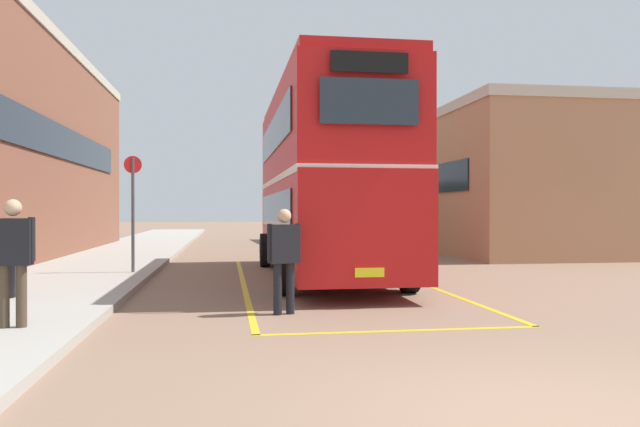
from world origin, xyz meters
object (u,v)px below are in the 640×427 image
object	(u,v)px
pedestrian_waiting_near	(13,253)
double_decker_bus	(324,178)
pedestrian_boarding	(284,253)
single_deck_bus	(325,211)
litter_bin	(1,273)
bus_stop_sign	(133,203)

from	to	relation	value
pedestrian_waiting_near	double_decker_bus	bearing A→B (deg)	52.04
pedestrian_boarding	single_deck_bus	bearing A→B (deg)	79.40
litter_bin	bus_stop_sign	size ratio (longest dim) A/B	0.31
pedestrian_boarding	litter_bin	size ratio (longest dim) A/B	1.92
single_deck_bus	pedestrian_boarding	xyz separation A→B (m)	(-3.92, -20.93, -0.63)
double_decker_bus	litter_bin	bearing A→B (deg)	-149.79
single_deck_bus	litter_bin	xyz separation A→B (m)	(-8.86, -19.26, -1.05)
double_decker_bus	pedestrian_waiting_near	world-z (taller)	double_decker_bus
pedestrian_boarding	pedestrian_waiting_near	xyz separation A→B (m)	(-3.77, -1.33, 0.13)
double_decker_bus	pedestrian_boarding	xyz separation A→B (m)	(-1.49, -5.41, -1.50)
pedestrian_boarding	pedestrian_waiting_near	world-z (taller)	pedestrian_waiting_near
pedestrian_waiting_near	bus_stop_sign	bearing A→B (deg)	86.33
pedestrian_waiting_near	litter_bin	size ratio (longest dim) A/B	1.91
pedestrian_waiting_near	litter_bin	world-z (taller)	pedestrian_waiting_near
double_decker_bus	bus_stop_sign	bearing A→B (deg)	172.57
double_decker_bus	bus_stop_sign	distance (m)	4.87
single_deck_bus	bus_stop_sign	distance (m)	16.55
double_decker_bus	bus_stop_sign	world-z (taller)	double_decker_bus
single_deck_bus	pedestrian_boarding	bearing A→B (deg)	-100.60
litter_bin	bus_stop_sign	xyz separation A→B (m)	(1.64, 4.37, 1.30)
pedestrian_waiting_near	single_deck_bus	bearing A→B (deg)	70.95
litter_bin	bus_stop_sign	world-z (taller)	bus_stop_sign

